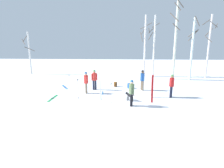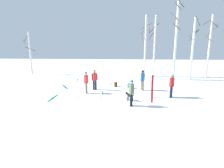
{
  "view_description": "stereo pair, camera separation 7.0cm",
  "coord_description": "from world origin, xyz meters",
  "px_view_note": "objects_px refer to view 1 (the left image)",
  "views": [
    {
      "loc": [
        0.73,
        -11.57,
        4.12
      ],
      "look_at": [
        0.06,
        1.78,
        1.0
      ],
      "focal_mm": 30.13,
      "sensor_mm": 36.0,
      "label": 1
    },
    {
      "loc": [
        0.8,
        -11.57,
        4.12
      ],
      "look_at": [
        0.06,
        1.78,
        1.0
      ],
      "focal_mm": 30.13,
      "sensor_mm": 36.0,
      "label": 2
    }
  ],
  "objects_px": {
    "dog": "(130,95)",
    "ski_poles_0": "(78,88)",
    "person_2": "(172,84)",
    "person_4": "(142,79)",
    "backpack_0": "(129,86)",
    "ski_poles_1": "(111,93)",
    "ski_pair_planted_2": "(152,89)",
    "backpack_1": "(115,84)",
    "birch_tree_3": "(175,40)",
    "ski_pair_planted_1": "(100,86)",
    "birch_tree_4": "(192,49)",
    "birch_tree_5": "(209,45)",
    "person_3": "(132,91)",
    "ski_pair_planted_0": "(152,85)",
    "birch_tree_1": "(145,45)",
    "birch_tree_2": "(154,46)",
    "person_1": "(86,81)",
    "ski_pair_lying_0": "(53,98)",
    "ski_pair_lying_1": "(65,87)",
    "person_0": "(94,78)",
    "water_bottle_0": "(103,93)",
    "birch_tree_0": "(29,52)"
  },
  "relations": [
    {
      "from": "ski_poles_0",
      "to": "ski_pair_planted_0",
      "type": "bearing_deg",
      "value": 6.6
    },
    {
      "from": "ski_pair_lying_0",
      "to": "birch_tree_5",
      "type": "relative_size",
      "value": 0.25
    },
    {
      "from": "ski_pair_lying_1",
      "to": "water_bottle_0",
      "type": "relative_size",
      "value": 6.1
    },
    {
      "from": "person_4",
      "to": "ski_pair_planted_2",
      "type": "distance_m",
      "value": 3.25
    },
    {
      "from": "person_3",
      "to": "ski_poles_0",
      "type": "relative_size",
      "value": 1.17
    },
    {
      "from": "person_4",
      "to": "ski_poles_1",
      "type": "relative_size",
      "value": 1.2
    },
    {
      "from": "person_1",
      "to": "person_3",
      "type": "height_order",
      "value": "same"
    },
    {
      "from": "backpack_0",
      "to": "person_0",
      "type": "bearing_deg",
      "value": -167.34
    },
    {
      "from": "person_4",
      "to": "backpack_1",
      "type": "height_order",
      "value": "person_4"
    },
    {
      "from": "ski_poles_0",
      "to": "ski_pair_lying_0",
      "type": "bearing_deg",
      "value": 179.4
    },
    {
      "from": "ski_pair_lying_1",
      "to": "birch_tree_4",
      "type": "relative_size",
      "value": 0.24
    },
    {
      "from": "person_2",
      "to": "water_bottle_0",
      "type": "height_order",
      "value": "person_2"
    },
    {
      "from": "person_4",
      "to": "ski_pair_planted_1",
      "type": "bearing_deg",
      "value": -139.33
    },
    {
      "from": "ski_pair_planted_0",
      "to": "ski_poles_0",
      "type": "height_order",
      "value": "ski_pair_planted_0"
    },
    {
      "from": "birch_tree_1",
      "to": "ski_pair_lying_1",
      "type": "bearing_deg",
      "value": -142.56
    },
    {
      "from": "ski_pair_planted_2",
      "to": "backpack_0",
      "type": "height_order",
      "value": "ski_pair_planted_2"
    },
    {
      "from": "birch_tree_3",
      "to": "birch_tree_4",
      "type": "height_order",
      "value": "birch_tree_3"
    },
    {
      "from": "person_2",
      "to": "ski_pair_lying_1",
      "type": "xyz_separation_m",
      "value": [
        -8.76,
        2.6,
        -0.97
      ]
    },
    {
      "from": "ski_pair_planted_2",
      "to": "birch_tree_5",
      "type": "height_order",
      "value": "birch_tree_5"
    },
    {
      "from": "backpack_1",
      "to": "birch_tree_1",
      "type": "bearing_deg",
      "value": 59.93
    },
    {
      "from": "birch_tree_2",
      "to": "ski_pair_planted_2",
      "type": "bearing_deg",
      "value": -99.34
    },
    {
      "from": "dog",
      "to": "ski_poles_0",
      "type": "relative_size",
      "value": 0.47
    },
    {
      "from": "person_3",
      "to": "ski_pair_planted_0",
      "type": "distance_m",
      "value": 2.49
    },
    {
      "from": "person_0",
      "to": "backpack_1",
      "type": "distance_m",
      "value": 2.22
    },
    {
      "from": "backpack_1",
      "to": "person_3",
      "type": "bearing_deg",
      "value": -76.81
    },
    {
      "from": "ski_pair_planted_2",
      "to": "birch_tree_1",
      "type": "height_order",
      "value": "birch_tree_1"
    },
    {
      "from": "person_2",
      "to": "person_4",
      "type": "distance_m",
      "value": 2.71
    },
    {
      "from": "ski_pair_planted_1",
      "to": "ski_pair_lying_0",
      "type": "relative_size",
      "value": 1.18
    },
    {
      "from": "ski_pair_planted_0",
      "to": "ski_pair_planted_1",
      "type": "relative_size",
      "value": 0.96
    },
    {
      "from": "water_bottle_0",
      "to": "birch_tree_0",
      "type": "bearing_deg",
      "value": 138.7
    },
    {
      "from": "birch_tree_5",
      "to": "birch_tree_1",
      "type": "bearing_deg",
      "value": 173.53
    },
    {
      "from": "ski_pair_lying_0",
      "to": "birch_tree_3",
      "type": "bearing_deg",
      "value": 35.2
    },
    {
      "from": "person_4",
      "to": "person_0",
      "type": "bearing_deg",
      "value": -179.26
    },
    {
      "from": "person_3",
      "to": "backpack_0",
      "type": "xyz_separation_m",
      "value": [
        0.04,
        4.59,
        -0.77
      ]
    },
    {
      "from": "person_2",
      "to": "ski_pair_planted_2",
      "type": "xyz_separation_m",
      "value": [
        -1.61,
        -1.33,
        -0.03
      ]
    },
    {
      "from": "person_4",
      "to": "birch_tree_4",
      "type": "relative_size",
      "value": 0.27
    },
    {
      "from": "ski_pair_planted_1",
      "to": "birch_tree_5",
      "type": "xyz_separation_m",
      "value": [
        10.94,
        8.61,
        2.59
      ]
    },
    {
      "from": "ski_pair_planted_2",
      "to": "backpack_1",
      "type": "height_order",
      "value": "ski_pair_planted_2"
    },
    {
      "from": "ski_poles_1",
      "to": "person_2",
      "type": "bearing_deg",
      "value": 21.95
    },
    {
      "from": "person_4",
      "to": "birch_tree_2",
      "type": "bearing_deg",
      "value": 73.29
    },
    {
      "from": "person_2",
      "to": "backpack_0",
      "type": "height_order",
      "value": "person_2"
    },
    {
      "from": "person_0",
      "to": "backpack_0",
      "type": "bearing_deg",
      "value": 12.66
    },
    {
      "from": "ski_pair_planted_0",
      "to": "birch_tree_2",
      "type": "relative_size",
      "value": 0.28
    },
    {
      "from": "ski_pair_planted_2",
      "to": "person_0",
      "type": "bearing_deg",
      "value": 143.71
    },
    {
      "from": "person_1",
      "to": "birch_tree_2",
      "type": "distance_m",
      "value": 10.12
    },
    {
      "from": "person_2",
      "to": "ski_poles_0",
      "type": "xyz_separation_m",
      "value": [
        -6.75,
        -0.74,
        -0.2
      ]
    },
    {
      "from": "person_0",
      "to": "water_bottle_0",
      "type": "bearing_deg",
      "value": -59.09
    },
    {
      "from": "person_4",
      "to": "birch_tree_3",
      "type": "distance_m",
      "value": 6.89
    },
    {
      "from": "ski_pair_planted_1",
      "to": "birch_tree_5",
      "type": "height_order",
      "value": "birch_tree_5"
    },
    {
      "from": "person_4",
      "to": "ski_pair_planted_1",
      "type": "height_order",
      "value": "ski_pair_planted_1"
    }
  ]
}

